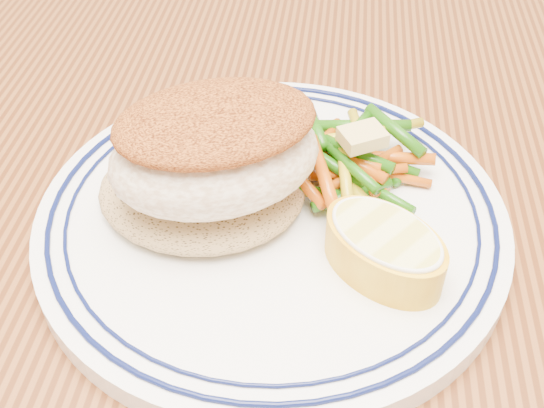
{
  "coord_description": "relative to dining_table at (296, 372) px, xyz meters",
  "views": [
    {
      "loc": [
        0.01,
        -0.25,
        1.03
      ],
      "look_at": [
        -0.02,
        0.03,
        0.77
      ],
      "focal_mm": 45.0,
      "sensor_mm": 36.0,
      "label": 1
    }
  ],
  "objects": [
    {
      "name": "dining_table",
      "position": [
        0.0,
        0.0,
        0.0
      ],
      "size": [
        1.5,
        0.9,
        0.75
      ],
      "color": "#4F250F",
      "rests_on": "ground"
    },
    {
      "name": "plate",
      "position": [
        -0.02,
        0.03,
        0.11
      ],
      "size": [
        0.27,
        0.27,
        0.02
      ],
      "color": "white",
      "rests_on": "dining_table"
    },
    {
      "name": "rice_pilaf",
      "position": [
        -0.06,
        0.04,
        0.12
      ],
      "size": [
        0.12,
        0.11,
        0.02
      ],
      "primitive_type": "ellipsoid",
      "color": "#A78453",
      "rests_on": "plate"
    },
    {
      "name": "fish_fillet",
      "position": [
        -0.05,
        0.03,
        0.16
      ],
      "size": [
        0.14,
        0.12,
        0.06
      ],
      "color": "#EFDFC5",
      "rests_on": "rice_pilaf"
    },
    {
      "name": "vegetable_pile",
      "position": [
        0.02,
        0.07,
        0.13
      ],
      "size": [
        0.1,
        0.11,
        0.03
      ],
      "color": "#BE4D09",
      "rests_on": "plate"
    },
    {
      "name": "butter_pat",
      "position": [
        0.03,
        0.06,
        0.14
      ],
      "size": [
        0.03,
        0.03,
        0.01
      ],
      "primitive_type": "cube",
      "rotation": [
        0.0,
        0.0,
        0.51
      ],
      "color": "#DAC06B",
      "rests_on": "vegetable_pile"
    },
    {
      "name": "lemon_wedge",
      "position": [
        0.04,
        -0.0,
        0.13
      ],
      "size": [
        0.09,
        0.09,
        0.03
      ],
      "color": "yellow",
      "rests_on": "plate"
    }
  ]
}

